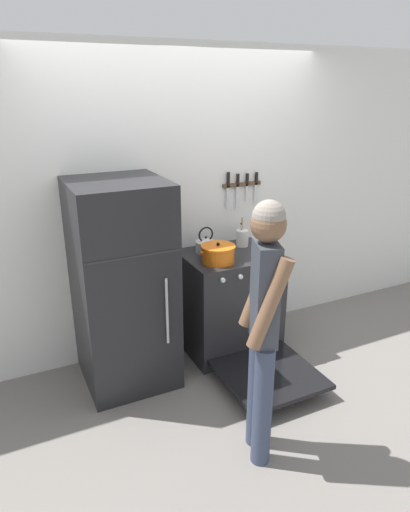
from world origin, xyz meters
The scene contains 9 objects.
ground_plane centered at (0.00, 0.00, 0.00)m, with size 14.00×14.00×0.00m, color slate.
wall_back centered at (0.00, 0.03, 1.27)m, with size 10.00×0.06×2.55m.
refrigerator centered at (-0.64, -0.35, 0.80)m, with size 0.68×0.73×1.60m.
stove_range centered at (0.30, -0.35, 0.44)m, with size 0.78×1.34×0.89m.
dutch_oven_pot centered at (0.12, -0.44, 0.96)m, with size 0.32×0.28×0.17m.
tea_kettle centered at (0.14, -0.19, 0.96)m, with size 0.22×0.17×0.22m.
utensil_jar centered at (0.50, -0.18, 0.97)m, with size 0.11×0.11×0.26m.
person centered at (-0.13, -1.51, 0.95)m, with size 0.34×0.40×1.66m.
wall_knife_strip centered at (0.57, -0.02, 1.41)m, with size 0.38×0.03×0.33m.
Camera 1 is at (-1.44, -3.47, 2.22)m, focal length 32.00 mm.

